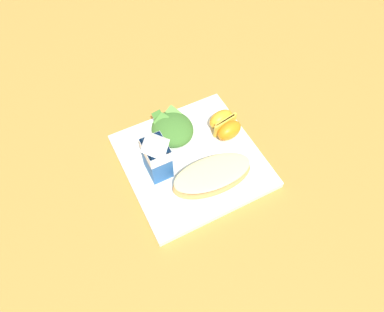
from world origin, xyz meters
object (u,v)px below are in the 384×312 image
object	(u,v)px
milk_carton	(156,155)
orange_wedge_front	(229,130)
orange_wedge_middle	(222,120)
cheesy_pizza_bread	(212,176)
green_salad_pile	(172,129)
white_plate	(192,161)

from	to	relation	value
milk_carton	orange_wedge_front	size ratio (longest dim) A/B	1.68
orange_wedge_middle	cheesy_pizza_bread	bearing A→B (deg)	142.85
orange_wedge_middle	green_salad_pile	bearing A→B (deg)	76.22
milk_carton	orange_wedge_middle	distance (m)	0.19
white_plate	orange_wedge_middle	bearing A→B (deg)	-63.22
white_plate	green_salad_pile	distance (m)	0.08
green_salad_pile	orange_wedge_front	distance (m)	0.12
orange_wedge_middle	orange_wedge_front	bearing A→B (deg)	178.88
white_plate	green_salad_pile	bearing A→B (deg)	6.28
white_plate	orange_wedge_front	distance (m)	0.11
milk_carton	orange_wedge_front	xyz separation A→B (m)	(0.01, -0.18, -0.04)
green_salad_pile	milk_carton	size ratio (longest dim) A/B	0.95
cheesy_pizza_bread	orange_wedge_middle	distance (m)	0.15
cheesy_pizza_bread	green_salad_pile	xyz separation A→B (m)	(0.14, 0.02, 0.00)
green_salad_pile	orange_wedge_front	xyz separation A→B (m)	(-0.06, -0.11, -0.00)
white_plate	milk_carton	size ratio (longest dim) A/B	2.55
cheesy_pizza_bread	white_plate	bearing A→B (deg)	9.91
cheesy_pizza_bread	green_salad_pile	distance (m)	0.15
orange_wedge_front	orange_wedge_middle	size ratio (longest dim) A/B	1.01
green_salad_pile	orange_wedge_front	world-z (taller)	green_salad_pile
white_plate	orange_wedge_middle	xyz separation A→B (m)	(0.05, -0.10, 0.03)
milk_carton	orange_wedge_front	bearing A→B (deg)	-86.00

